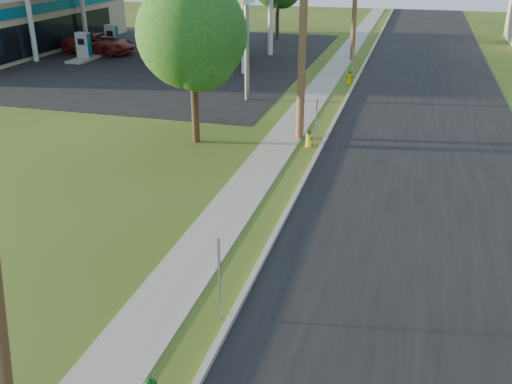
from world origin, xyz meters
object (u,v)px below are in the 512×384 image
at_px(fuel_pump_se, 225,46).
at_px(hydrant_mid, 308,138).
at_px(car_red, 98,43).
at_px(fuel_pump_sw, 112,41).
at_px(fuel_pump_ne, 206,56).
at_px(tree_verge, 194,38).
at_px(utility_pole_mid, 303,16).
at_px(fuel_pump_nw, 84,50).
at_px(hydrant_far, 350,77).
at_px(car_silver, 215,50).

height_order(fuel_pump_se, hydrant_mid, fuel_pump_se).
bearing_deg(car_red, fuel_pump_se, -74.45).
bearing_deg(fuel_pump_sw, car_red, -99.94).
height_order(fuel_pump_ne, tree_verge, tree_verge).
bearing_deg(utility_pole_mid, fuel_pump_se, 117.63).
relative_size(fuel_pump_nw, car_red, 0.59).
bearing_deg(tree_verge, hydrant_far, 69.09).
distance_m(hydrant_mid, car_silver, 19.07).
distance_m(fuel_pump_ne, hydrant_mid, 16.85).
relative_size(utility_pole_mid, fuel_pump_nw, 3.06).
bearing_deg(tree_verge, car_red, 129.82).
height_order(fuel_pump_sw, car_red, fuel_pump_sw).
height_order(tree_verge, hydrant_far, tree_verge).
bearing_deg(hydrant_mid, hydrant_far, 88.82).
distance_m(fuel_pump_nw, hydrant_far, 18.84).
bearing_deg(fuel_pump_ne, hydrant_mid, -55.88).
distance_m(utility_pole_mid, car_silver, 18.47).
height_order(fuel_pump_ne, fuel_pump_se, same).
bearing_deg(car_silver, car_red, 71.91).
distance_m(fuel_pump_sw, car_silver, 8.90).
height_order(fuel_pump_se, car_silver, fuel_pump_se).
xyz_separation_m(fuel_pump_ne, tree_verge, (4.98, -14.64, 3.46)).
xyz_separation_m(tree_verge, car_red, (-14.25, 17.10, -3.42)).
height_order(car_red, car_silver, car_red).
xyz_separation_m(fuel_pump_nw, car_silver, (8.77, 2.48, -0.01)).
relative_size(fuel_pump_se, car_silver, 0.77).
bearing_deg(car_silver, fuel_pump_nw, 87.51).
bearing_deg(car_silver, utility_pole_mid, -167.77).
bearing_deg(hydrant_far, fuel_pump_se, 146.89).
height_order(tree_verge, hydrant_mid, tree_verge).
bearing_deg(fuel_pump_sw, car_silver, -9.81).
height_order(fuel_pump_ne, car_silver, fuel_pump_ne).
relative_size(tree_verge, hydrant_mid, 9.26).
bearing_deg(hydrant_far, fuel_pump_sw, 161.32).
xyz_separation_m(utility_pole_mid, tree_verge, (-3.92, -1.64, -0.77)).
xyz_separation_m(fuel_pump_nw, fuel_pump_ne, (9.00, 0.00, 0.00)).
bearing_deg(car_red, tree_verge, -134.11).
relative_size(fuel_pump_nw, hydrant_far, 4.13).
distance_m(fuel_pump_nw, car_red, 2.47).
bearing_deg(utility_pole_mid, tree_verge, -157.22).
distance_m(fuel_pump_nw, hydrant_mid, 23.13).
relative_size(hydrant_mid, car_silver, 0.17).
bearing_deg(fuel_pump_sw, utility_pole_mid, -43.52).
bearing_deg(fuel_pump_nw, hydrant_mid, -37.08).
height_order(utility_pole_mid, car_silver, utility_pole_mid).
distance_m(fuel_pump_se, hydrant_mid, 20.29).
height_order(fuel_pump_nw, fuel_pump_se, same).
bearing_deg(fuel_pump_se, car_red, -170.51).
bearing_deg(tree_verge, utility_pole_mid, 22.78).
distance_m(hydrant_mid, hydrant_far, 11.63).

